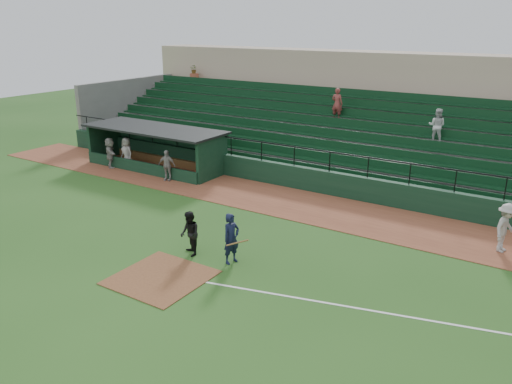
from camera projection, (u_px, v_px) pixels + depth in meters
The scene contains 12 objects.
ground at pixel (180, 267), 18.19m from camera, with size 90.00×90.00×0.00m, color #26501A.
warning_track at pixel (290, 203), 24.56m from camera, with size 40.00×4.00×0.03m, color brown.
home_plate_dirt at pixel (161, 277), 17.39m from camera, with size 3.00×3.00×0.03m, color brown.
foul_line at pixel (414, 318), 15.04m from camera, with size 18.00×0.09×0.01m, color white.
stadium_structure at pixel (359, 127), 30.57m from camera, with size 38.00×13.08×6.40m.
dugout at pixel (160, 144), 30.39m from camera, with size 8.90×3.20×2.42m.
batter_at_plate at pixel (231, 239), 18.21m from camera, with size 1.10×0.78×1.88m.
umpire at pixel (190, 234), 18.85m from camera, with size 0.83×0.64×1.70m, color black.
runner at pixel (505, 228), 19.04m from camera, with size 1.23×0.71×1.91m, color #ABA5A0.
dugout_player_a at pixel (167, 165), 27.69m from camera, with size 0.99×0.41×1.69m, color gray.
dugout_player_b at pixel (127, 153), 30.04m from camera, with size 0.89×0.58×1.83m, color #A6A09B.
dugout_player_c at pixel (110, 153), 30.17m from camera, with size 1.66×0.53×1.78m, color #9A9690.
Camera 1 is at (11.16, -12.31, 8.33)m, focal length 35.75 mm.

